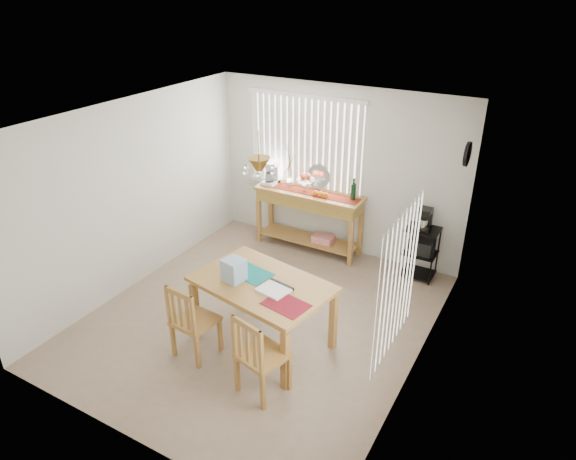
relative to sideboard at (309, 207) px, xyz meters
The scene contains 10 objects.
ground 2.14m from the sideboard, 80.66° to the right, with size 4.00×4.50×0.01m, color gray.
room_shell 2.22m from the sideboard, 80.50° to the right, with size 4.20×4.70×2.70m.
sideboard is the anchor object (origin of this frame).
sideboard_items 0.49m from the sideboard, behind, with size 1.65×0.41×0.75m.
wire_cart 1.82m from the sideboard, ahead, with size 0.46×0.37×0.78m.
cart_items 1.81m from the sideboard, ahead, with size 0.18×0.22×0.32m.
dining_table 2.45m from the sideboard, 75.49° to the right, with size 1.71×1.26×0.83m.
table_items 2.52m from the sideboard, 79.91° to the right, with size 1.19×0.76×0.27m.
chair_left 2.99m from the sideboard, 88.96° to the right, with size 0.48×0.48×0.96m.
chair_right 3.29m from the sideboard, 71.53° to the right, with size 0.55×0.55×0.98m.
Camera 1 is at (2.99, -4.57, 3.98)m, focal length 32.00 mm.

